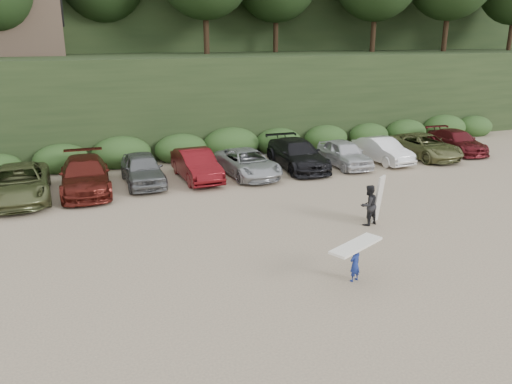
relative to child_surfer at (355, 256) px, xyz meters
name	(u,v)px	position (x,y,z in m)	size (l,w,h in m)	color
ground	(327,244)	(0.61, 2.83, -0.84)	(120.00, 120.00, 0.00)	tan
parked_cars	(217,164)	(-0.62, 12.80, -0.08)	(33.87, 6.29, 1.64)	#AFB0B4
child_surfer	(355,256)	(0.00, 0.00, 0.00)	(2.12, 1.39, 1.24)	navy
adult_surfer	(369,205)	(3.12, 4.00, 0.00)	(1.32, 0.80, 1.96)	black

